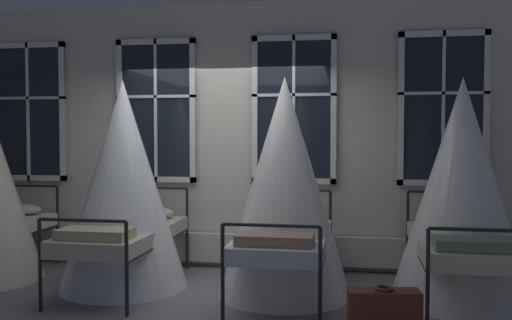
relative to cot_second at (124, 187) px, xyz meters
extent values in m
plane|color=slate|center=(0.88, -0.08, -1.09)|extent=(20.67, 20.67, 0.00)
cube|color=beige|center=(0.88, 1.18, 0.57)|extent=(10.95, 0.10, 3.32)
cube|color=black|center=(-1.75, 1.07, 0.88)|extent=(1.04, 0.02, 1.81)
cube|color=silver|center=(-1.75, 1.07, 0.01)|extent=(1.04, 0.06, 0.07)
cube|color=silver|center=(-1.75, 1.07, 1.75)|extent=(1.04, 0.06, 0.07)
cube|color=silver|center=(-1.27, 1.07, 0.88)|extent=(0.07, 0.06, 1.81)
cube|color=silver|center=(-1.75, 1.07, 0.88)|extent=(0.04, 0.06, 1.81)
cube|color=silver|center=(-1.75, 1.07, 1.06)|extent=(1.04, 0.06, 0.04)
cube|color=black|center=(0.00, 1.07, 0.88)|extent=(1.04, 0.02, 1.81)
cube|color=silver|center=(0.00, 1.07, 0.01)|extent=(1.04, 0.06, 0.07)
cube|color=silver|center=(0.00, 1.07, 1.75)|extent=(1.04, 0.06, 0.07)
cube|color=silver|center=(-0.48, 1.07, 0.88)|extent=(0.07, 0.06, 1.81)
cube|color=silver|center=(0.49, 1.07, 0.88)|extent=(0.07, 0.06, 1.81)
cube|color=silver|center=(0.00, 1.07, 0.88)|extent=(0.04, 0.06, 1.81)
cube|color=silver|center=(0.00, 1.07, 1.06)|extent=(1.04, 0.06, 0.04)
cube|color=black|center=(1.76, 1.07, 0.88)|extent=(1.04, 0.02, 1.81)
cube|color=silver|center=(1.76, 1.07, 0.01)|extent=(1.04, 0.06, 0.07)
cube|color=silver|center=(1.76, 1.07, 1.75)|extent=(1.04, 0.06, 0.07)
cube|color=silver|center=(1.28, 1.07, 0.88)|extent=(0.07, 0.06, 1.81)
cube|color=silver|center=(2.24, 1.07, 0.88)|extent=(0.07, 0.06, 1.81)
cube|color=silver|center=(1.76, 1.07, 0.88)|extent=(0.04, 0.06, 1.81)
cube|color=silver|center=(1.76, 1.07, 1.06)|extent=(1.04, 0.06, 0.04)
cube|color=black|center=(3.51, 1.07, 0.88)|extent=(1.04, 0.02, 1.81)
cube|color=silver|center=(3.51, 1.07, 0.01)|extent=(1.04, 0.06, 0.07)
cube|color=silver|center=(3.51, 1.07, 1.75)|extent=(1.04, 0.06, 0.07)
cube|color=silver|center=(3.03, 1.07, 0.88)|extent=(0.07, 0.06, 1.81)
cube|color=silver|center=(4.00, 1.07, 0.88)|extent=(0.07, 0.06, 1.81)
cube|color=silver|center=(3.51, 1.07, 0.88)|extent=(0.04, 0.06, 1.81)
cube|color=silver|center=(3.51, 1.07, 1.06)|extent=(1.04, 0.06, 0.04)
cube|color=silver|center=(0.88, 1.05, -0.84)|extent=(5.86, 0.10, 0.36)
cylinder|color=black|center=(-1.31, 0.97, -0.59)|extent=(0.04, 0.04, 1.00)
cylinder|color=black|center=(-1.32, 0.03, -0.60)|extent=(0.05, 1.89, 0.03)
cylinder|color=black|center=(-1.74, 0.98, -0.09)|extent=(0.86, 0.04, 0.03)
ellipsoid|color=silver|center=(-1.74, 0.74, -0.37)|extent=(0.66, 0.41, 0.14)
cylinder|color=black|center=(-0.42, 0.95, -0.59)|extent=(0.04, 0.04, 1.00)
cylinder|color=black|center=(0.44, 0.94, -0.59)|extent=(0.04, 0.04, 1.00)
cylinder|color=black|center=(-0.44, -0.94, -0.66)|extent=(0.04, 0.04, 0.87)
cylinder|color=black|center=(0.41, -0.95, -0.66)|extent=(0.04, 0.04, 0.87)
cylinder|color=black|center=(-0.43, 0.00, -0.60)|extent=(0.06, 1.89, 0.03)
cylinder|color=black|center=(0.43, -0.01, -0.60)|extent=(0.06, 1.89, 0.03)
cylinder|color=black|center=(0.01, 0.94, -0.09)|extent=(0.86, 0.05, 0.03)
cylinder|color=black|center=(-0.01, -0.95, -0.22)|extent=(0.86, 0.05, 0.03)
cube|color=#B7B2A3|center=(0.00, 0.00, -0.52)|extent=(0.91, 1.92, 0.16)
ellipsoid|color=#B7B2A3|center=(0.01, 0.70, -0.37)|extent=(0.66, 0.41, 0.14)
cube|color=tan|center=(-0.01, -0.69, -0.39)|extent=(0.71, 0.37, 0.10)
cone|color=white|center=(0.00, 0.00, 0.04)|extent=(1.38, 1.38, 2.26)
cylinder|color=black|center=(1.35, 0.93, -0.59)|extent=(0.04, 0.04, 1.00)
cylinder|color=black|center=(2.21, 0.91, -0.59)|extent=(0.04, 0.04, 1.00)
cylinder|color=black|center=(1.31, -0.96, -0.66)|extent=(0.04, 0.04, 0.87)
cylinder|color=black|center=(2.17, -0.98, -0.66)|extent=(0.04, 0.04, 0.87)
cylinder|color=black|center=(1.33, -0.01, -0.60)|extent=(0.08, 1.89, 0.03)
cylinder|color=black|center=(2.19, -0.03, -0.60)|extent=(0.08, 1.89, 0.03)
cylinder|color=black|center=(1.78, 0.92, -0.09)|extent=(0.86, 0.05, 0.03)
cylinder|color=black|center=(1.74, -0.97, -0.22)|extent=(0.86, 0.05, 0.03)
cube|color=silver|center=(1.76, -0.02, -0.52)|extent=(0.92, 1.93, 0.16)
ellipsoid|color=beige|center=(1.78, 0.68, -0.37)|extent=(0.67, 0.41, 0.14)
cube|color=gray|center=(1.75, -0.71, -0.39)|extent=(0.71, 0.38, 0.10)
cone|color=white|center=(1.76, -0.02, 0.04)|extent=(1.38, 1.38, 2.26)
cylinder|color=black|center=(3.12, 0.97, -0.59)|extent=(0.04, 0.04, 1.00)
cylinder|color=black|center=(3.97, 0.95, -0.59)|extent=(0.04, 0.04, 1.00)
cylinder|color=black|center=(3.07, -0.92, -0.66)|extent=(0.04, 0.04, 0.87)
cylinder|color=black|center=(3.09, 0.03, -0.60)|extent=(0.08, 1.89, 0.03)
cylinder|color=black|center=(3.95, 0.01, -0.60)|extent=(0.08, 1.89, 0.03)
cylinder|color=black|center=(3.54, 0.96, -0.09)|extent=(0.86, 0.05, 0.03)
cylinder|color=black|center=(3.50, -0.93, -0.22)|extent=(0.86, 0.05, 0.03)
cube|color=beige|center=(3.52, 0.02, -0.52)|extent=(0.93, 1.93, 0.16)
ellipsoid|color=silver|center=(3.54, 0.72, -0.37)|extent=(0.67, 0.42, 0.14)
cube|color=slate|center=(3.50, -0.67, -0.39)|extent=(0.71, 0.38, 0.10)
cone|color=white|center=(3.52, 0.02, 0.03)|extent=(1.38, 1.38, 2.23)
cube|color=#5B231E|center=(2.68, -1.32, -0.87)|extent=(0.58, 0.26, 0.44)
cube|color=tan|center=(2.67, -1.21, -0.87)|extent=(0.50, 0.07, 0.03)
torus|color=#5B231E|center=(2.68, -1.32, -0.64)|extent=(0.16, 0.16, 0.02)
camera|label=1|loc=(2.35, -5.70, 0.55)|focal=38.88mm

